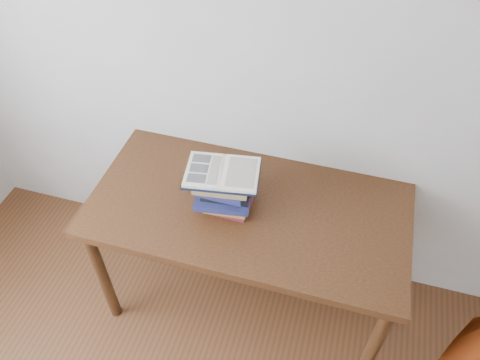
% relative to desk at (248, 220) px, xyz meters
% --- Properties ---
extents(desk, '(1.49, 0.75, 0.80)m').
position_rel_desk_xyz_m(desk, '(0.00, 0.00, 0.00)').
color(desk, '#482C12').
rests_on(desk, ground).
extents(book_stack, '(0.27, 0.22, 0.19)m').
position_rel_desk_xyz_m(book_stack, '(-0.10, -0.03, 0.19)').
color(book_stack, maroon).
rests_on(book_stack, desk).
extents(open_book, '(0.36, 0.27, 0.03)m').
position_rel_desk_xyz_m(open_book, '(-0.12, -0.01, 0.30)').
color(open_book, black).
rests_on(open_book, book_stack).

